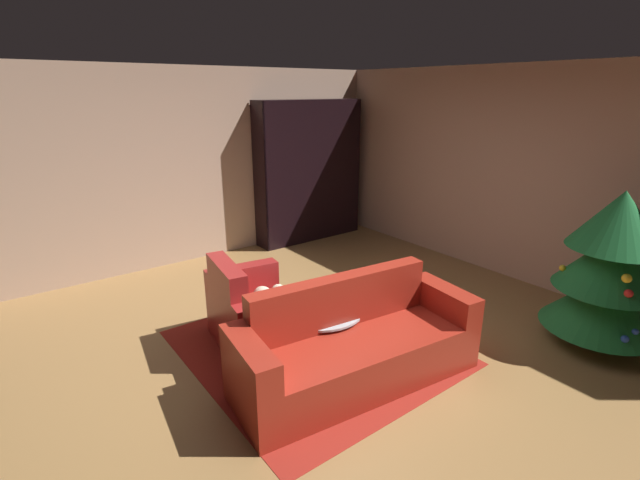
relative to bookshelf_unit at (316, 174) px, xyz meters
name	(u,v)px	position (x,y,z in m)	size (l,w,h in m)	color
ground_plane	(332,350)	(2.87, -1.94, -1.05)	(7.42, 7.42, 0.00)	#9A7140
wall_back	(523,176)	(2.87, 1.04, 0.26)	(6.31, 0.06, 2.63)	tan
wall_left	(191,167)	(-0.25, -1.94, 0.26)	(0.06, 6.03, 2.63)	tan
area_rug	(314,347)	(2.74, -2.06, -1.05)	(2.33, 2.16, 0.01)	maroon
bookshelf_unit	(316,174)	(0.00, 0.00, 0.00)	(0.36, 1.80, 2.19)	black
armchair_red	(255,316)	(2.37, -2.47, -0.74)	(1.13, 0.88, 0.88)	maroon
couch_red	(355,348)	(3.33, -2.06, -0.76)	(0.97, 2.15, 0.85)	#9F2619
coffee_table	(320,312)	(2.83, -2.06, -0.64)	(0.79, 0.79, 0.45)	black
book_stack_on_table	(328,306)	(2.89, -2.00, -0.57)	(0.20, 0.17, 0.06)	#33864D
bottle_on_table	(343,301)	(3.00, -1.93, -0.50)	(0.07, 0.07, 0.27)	navy
decorated_tree	(610,268)	(4.30, 0.17, -0.28)	(1.04, 1.04, 1.50)	brown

